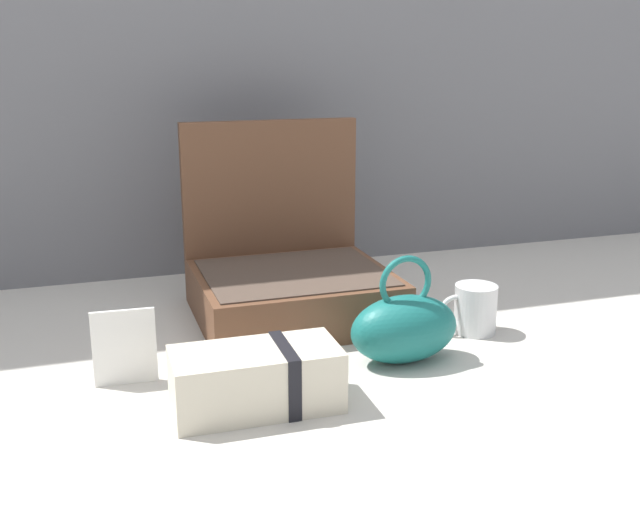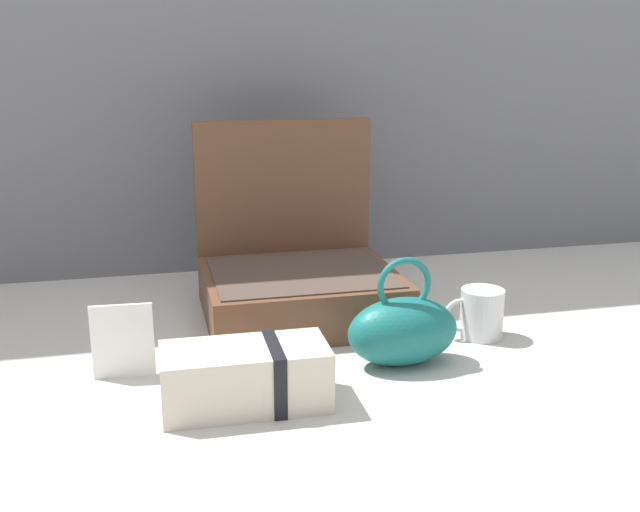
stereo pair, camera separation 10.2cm
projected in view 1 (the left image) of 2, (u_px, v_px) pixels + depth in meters
ground_plane at (315, 348)px, 1.36m from camera, size 6.00×6.00×0.00m
open_suitcase at (289, 276)px, 1.52m from camera, size 0.38×0.35×0.39m
teal_pouch_handbag at (404, 327)px, 1.29m from camera, size 0.20×0.12×0.19m
cream_toiletry_bag at (258, 379)px, 1.13m from camera, size 0.26×0.13×0.10m
coffee_mug at (474, 309)px, 1.43m from camera, size 0.12×0.08×0.09m
info_card_left at (125, 347)px, 1.20m from camera, size 0.10×0.01×0.13m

